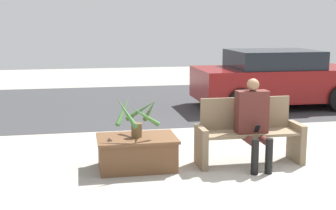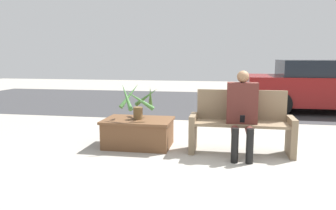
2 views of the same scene
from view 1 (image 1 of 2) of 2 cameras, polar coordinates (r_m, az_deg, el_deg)
ground_plane at (r=6.61m, az=13.44°, el=-8.43°), size 30.00×30.00×0.00m
road_surface at (r=12.22m, az=1.78°, el=0.48°), size 20.00×6.00×0.01m
bench at (r=7.00m, az=9.79°, el=-3.44°), size 1.56×0.48×0.96m
person_seated at (r=6.79m, az=10.38°, el=-1.64°), size 0.45×0.60×1.28m
planter_box at (r=6.71m, az=-3.81°, el=-5.66°), size 1.12×0.75×0.46m
potted_plant at (r=6.59m, az=-3.81°, el=-1.38°), size 0.65×0.66×0.59m
parked_car at (r=11.67m, az=12.95°, el=3.15°), size 3.89×1.98×1.38m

